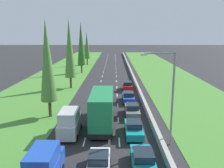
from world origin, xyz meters
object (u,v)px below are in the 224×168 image
object	(u,v)px
grey_sedan_right_lane	(132,110)
poplar_tree_fourth	(81,44)
red_hatchback_right_lane_sixth	(127,86)
poplar_tree_second	(47,61)
blue_van_left_lane	(44,167)
blue_sedan_right_lane	(128,97)
silver_van_left_lane	(70,122)
green_box_truck_centre_lane	(102,107)
poplar_tree_fifth	(87,46)
white_hatchback_centre_lane	(99,163)
teal_sedan_right_lane_third	(134,128)
grey_sedan_centre_lane	(105,98)
teal_sedan_right_lane	(143,160)
poplar_tree_third	(70,49)

from	to	relation	value
grey_sedan_right_lane	poplar_tree_fourth	distance (m)	35.94
red_hatchback_right_lane_sixth	poplar_tree_second	xyz separation A→B (m)	(-10.75, -14.34, 6.40)
blue_van_left_lane	blue_sedan_right_lane	bearing A→B (deg)	70.84
grey_sedan_right_lane	silver_van_left_lane	xyz separation A→B (m)	(-7.04, -5.93, 0.59)
green_box_truck_centre_lane	poplar_tree_second	world-z (taller)	poplar_tree_second
green_box_truck_centre_lane	poplar_tree_fifth	xyz separation A→B (m)	(-7.72, 52.51, 4.22)
red_hatchback_right_lane_sixth	poplar_tree_fifth	size ratio (longest dim) A/B	0.36
blue_van_left_lane	blue_sedan_right_lane	distance (m)	21.85
white_hatchback_centre_lane	red_hatchback_right_lane_sixth	xyz separation A→B (m)	(3.64, 26.71, 0.00)
teal_sedan_right_lane_third	grey_sedan_centre_lane	size ratio (longest dim) A/B	1.00
poplar_tree_fifth	white_hatchback_centre_lane	bearing A→B (deg)	-82.72
poplar_tree_fifth	teal_sedan_right_lane	bearing A→B (deg)	-79.53
teal_sedan_right_lane	blue_sedan_right_lane	xyz separation A→B (m)	(-0.06, 18.67, 0.00)
teal_sedan_right_lane	grey_sedan_right_lane	xyz separation A→B (m)	(0.07, 12.37, 0.00)
green_box_truck_centre_lane	poplar_tree_third	size ratio (longest dim) A/B	0.71
silver_van_left_lane	poplar_tree_fifth	distance (m)	55.60
green_box_truck_centre_lane	grey_sedan_right_lane	size ratio (longest dim) A/B	2.09
poplar_tree_fifth	red_hatchback_right_lane_sixth	bearing A→B (deg)	-71.88
blue_sedan_right_lane	grey_sedan_right_lane	bearing A→B (deg)	-88.78
teal_sedan_right_lane	red_hatchback_right_lane_sixth	distance (m)	26.29
blue_van_left_lane	poplar_tree_fourth	size ratio (longest dim) A/B	0.36
teal_sedan_right_lane_third	poplar_tree_third	bearing A→B (deg)	116.02
blue_van_left_lane	silver_van_left_lane	xyz separation A→B (m)	(0.26, 8.40, 0.00)
teal_sedan_right_lane_third	red_hatchback_right_lane_sixth	xyz separation A→B (m)	(0.39, 19.95, 0.02)
green_box_truck_centre_lane	poplar_tree_third	bearing A→B (deg)	110.69
teal_sedan_right_lane	grey_sedan_centre_lane	size ratio (longest dim) A/B	1.00
red_hatchback_right_lane_sixth	poplar_tree_fifth	world-z (taller)	poplar_tree_fifth
teal_sedan_right_lane_third	poplar_tree_fifth	size ratio (longest dim) A/B	0.42
green_box_truck_centre_lane	teal_sedan_right_lane	distance (m)	9.93
green_box_truck_centre_lane	red_hatchback_right_lane_sixth	xyz separation A→B (m)	(3.85, 17.16, -1.35)
grey_sedan_right_lane	poplar_tree_fourth	xyz separation A→B (m)	(-11.16, 33.45, 6.96)
grey_sedan_centre_lane	poplar_tree_third	world-z (taller)	poplar_tree_third
white_hatchback_centre_lane	poplar_tree_fourth	size ratio (longest dim) A/B	0.29
teal_sedan_right_lane	blue_sedan_right_lane	distance (m)	18.67
red_hatchback_right_lane_sixth	poplar_tree_third	xyz separation A→B (m)	(-10.97, 1.72, 6.84)
poplar_tree_fifth	poplar_tree_fourth	bearing A→B (deg)	-88.90
white_hatchback_centre_lane	red_hatchback_right_lane_sixth	size ratio (longest dim) A/B	1.00
blue_van_left_lane	poplar_tree_fourth	xyz separation A→B (m)	(-3.86, 47.78, 6.38)
white_hatchback_centre_lane	poplar_tree_second	size ratio (longest dim) A/B	0.32
green_box_truck_centre_lane	grey_sedan_centre_lane	size ratio (longest dim) A/B	2.09
teal_sedan_right_lane	poplar_tree_fifth	distance (m)	62.93
grey_sedan_right_lane	blue_sedan_right_lane	world-z (taller)	same
poplar_tree_second	poplar_tree_fourth	distance (m)	33.88
green_box_truck_centre_lane	poplar_tree_third	world-z (taller)	poplar_tree_third
poplar_tree_fifth	silver_van_left_lane	bearing A→B (deg)	-85.42
red_hatchback_right_lane_sixth	poplar_tree_second	size ratio (longest dim) A/B	0.32
blue_sedan_right_lane	silver_van_left_lane	size ratio (longest dim) A/B	0.92
teal_sedan_right_lane_third	grey_sedan_centre_lane	xyz separation A→B (m)	(-3.43, 11.53, 0.00)
poplar_tree_second	silver_van_left_lane	bearing A→B (deg)	-56.81
poplar_tree_fourth	teal_sedan_right_lane	bearing A→B (deg)	-76.40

